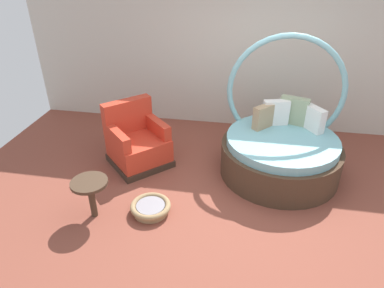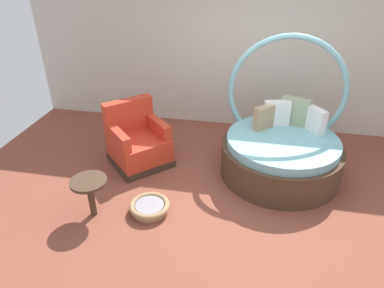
{
  "view_description": "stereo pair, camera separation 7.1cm",
  "coord_description": "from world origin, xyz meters",
  "px_view_note": "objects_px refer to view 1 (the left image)",
  "views": [
    {
      "loc": [
        -0.01,
        -3.63,
        2.93
      ],
      "look_at": [
        -0.72,
        0.42,
        0.55
      ],
      "focal_mm": 32.29,
      "sensor_mm": 36.0,
      "label": 1
    },
    {
      "loc": [
        0.06,
        -3.62,
        2.93
      ],
      "look_at": [
        -0.72,
        0.42,
        0.55
      ],
      "focal_mm": 32.29,
      "sensor_mm": 36.0,
      "label": 2
    }
  ],
  "objects_px": {
    "round_daybed": "(281,147)",
    "side_table": "(90,188)",
    "pet_basket": "(151,207)",
    "red_armchair": "(137,143)"
  },
  "relations": [
    {
      "from": "red_armchair",
      "to": "side_table",
      "type": "height_order",
      "value": "red_armchair"
    },
    {
      "from": "round_daybed",
      "to": "pet_basket",
      "type": "relative_size",
      "value": 3.78
    },
    {
      "from": "pet_basket",
      "to": "side_table",
      "type": "bearing_deg",
      "value": -165.14
    },
    {
      "from": "round_daybed",
      "to": "red_armchair",
      "type": "distance_m",
      "value": 2.13
    },
    {
      "from": "pet_basket",
      "to": "round_daybed",
      "type": "bearing_deg",
      "value": 37.51
    },
    {
      "from": "red_armchair",
      "to": "side_table",
      "type": "bearing_deg",
      "value": -97.14
    },
    {
      "from": "red_armchair",
      "to": "pet_basket",
      "type": "distance_m",
      "value": 1.24
    },
    {
      "from": "pet_basket",
      "to": "side_table",
      "type": "distance_m",
      "value": 0.78
    },
    {
      "from": "round_daybed",
      "to": "side_table",
      "type": "bearing_deg",
      "value": -148.21
    },
    {
      "from": "round_daybed",
      "to": "pet_basket",
      "type": "xyz_separation_m",
      "value": [
        -1.61,
        -1.24,
        -0.33
      ]
    }
  ]
}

